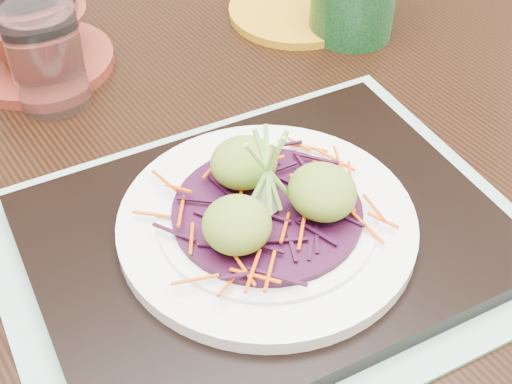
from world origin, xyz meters
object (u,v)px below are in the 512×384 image
terracotta_bowl_set (34,42)px  white_plate (267,222)px  yellow_plate (296,11)px  water_glass (46,58)px  dining_table (217,265)px  serving_tray (267,236)px

terracotta_bowl_set → white_plate: bearing=-75.8°
terracotta_bowl_set → yellow_plate: size_ratio=1.19×
terracotta_bowl_set → water_glass: bearing=-92.5°
dining_table → serving_tray: size_ratio=3.37×
serving_tray → terracotta_bowl_set: (-0.10, 0.38, 0.02)m
yellow_plate → water_glass: bearing=-173.9°
white_plate → water_glass: size_ratio=2.30×
dining_table → water_glass: size_ratio=11.93×
dining_table → terracotta_bowl_set: 0.34m
yellow_plate → white_plate: bearing=-124.5°
dining_table → white_plate: bearing=-87.1°
serving_tray → white_plate: white_plate is taller
white_plate → water_glass: (-0.10, 0.31, 0.03)m
water_glass → terracotta_bowl_set: bearing=87.5°
terracotta_bowl_set → yellow_plate: terracotta_bowl_set is taller
serving_tray → water_glass: water_glass is taller
water_glass → white_plate: bearing=-71.8°
serving_tray → water_glass: (-0.10, 0.31, 0.04)m
white_plate → terracotta_bowl_set: bearing=104.2°
dining_table → water_glass: (-0.09, 0.22, 0.16)m
terracotta_bowl_set → yellow_plate: (0.33, -0.04, -0.03)m
white_plate → water_glass: 0.32m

